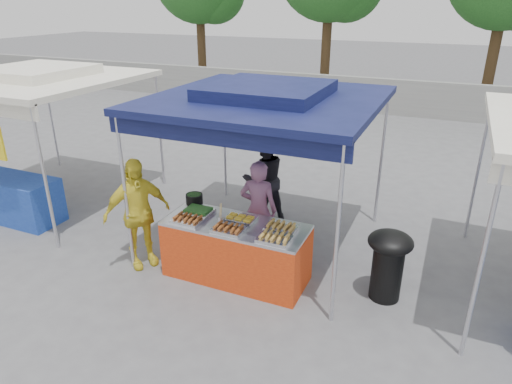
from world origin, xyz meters
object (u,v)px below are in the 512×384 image
at_px(vendor_table, 236,251).
at_px(helper_man, 264,179).
at_px(wok_burner, 388,260).
at_px(customer_person, 137,214).
at_px(cooking_pot, 194,199).
at_px(vendor_woman, 258,210).

bearing_deg(vendor_table, helper_man, 100.65).
distance_m(vendor_table, wok_burner, 2.06).
bearing_deg(vendor_table, customer_person, -170.17).
bearing_deg(helper_man, vendor_table, 56.29).
bearing_deg(cooking_pot, customer_person, -133.97).
xyz_separation_m(cooking_pot, customer_person, (-0.59, -0.61, -0.09)).
xyz_separation_m(vendor_table, wok_burner, (2.03, 0.35, 0.15)).
bearing_deg(helper_man, customer_person, 17.75).
xyz_separation_m(vendor_table, helper_man, (-0.35, 1.84, 0.38)).
xyz_separation_m(vendor_woman, helper_man, (-0.40, 1.17, 0.02)).
relative_size(cooking_pot, wok_burner, 0.26).
xyz_separation_m(vendor_table, vendor_woman, (0.05, 0.67, 0.35)).
xyz_separation_m(vendor_woman, customer_person, (-1.51, -0.93, 0.06)).
height_order(vendor_table, customer_person, customer_person).
relative_size(cooking_pot, customer_person, 0.15).
bearing_deg(wok_burner, vendor_woman, -177.08).
bearing_deg(vendor_table, vendor_woman, 85.70).
height_order(cooking_pot, vendor_woman, vendor_woman).
bearing_deg(cooking_pot, vendor_woman, 18.83).
relative_size(vendor_table, wok_burner, 2.05).
relative_size(cooking_pot, vendor_woman, 0.16).
bearing_deg(vendor_woman, customer_person, 23.87).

